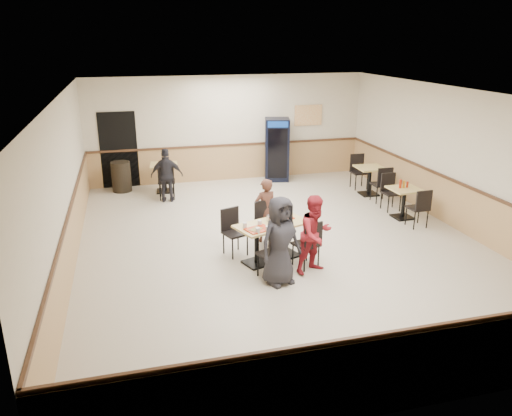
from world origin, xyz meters
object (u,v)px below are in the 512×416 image
object	(u,v)px
main_table	(272,236)
back_table	(164,173)
diner_woman_right	(315,234)
side_table_far	(370,176)
lone_diner	(167,175)
pepsi_cooler	(277,150)
diner_man_opposite	(265,210)
trash_bin	(121,177)
diner_woman_left	(280,241)
side_table_near	(404,198)

from	to	relation	value
main_table	back_table	size ratio (longest dim) A/B	1.93
main_table	diner_woman_right	distance (m)	0.93
diner_woman_right	side_table_far	bearing A→B (deg)	30.90
diner_woman_right	lone_diner	distance (m)	5.21
back_table	pepsi_cooler	bearing A→B (deg)	6.82
diner_man_opposite	trash_bin	world-z (taller)	diner_man_opposite
main_table	diner_woman_right	xyz separation A→B (m)	(0.60, -0.67, 0.23)
diner_man_opposite	side_table_far	world-z (taller)	diner_man_opposite
diner_woman_left	side_table_near	size ratio (longest dim) A/B	2.15
diner_man_opposite	side_table_far	bearing A→B (deg)	-157.48
trash_bin	lone_diner	bearing A→B (deg)	-47.11
side_table_far	pepsi_cooler	size ratio (longest dim) A/B	0.42
diner_man_opposite	lone_diner	bearing A→B (deg)	-72.78
side_table_near	diner_woman_right	bearing A→B (deg)	-144.98
diner_woman_right	side_table_near	bearing A→B (deg)	13.72
diner_woman_left	side_table_far	world-z (taller)	diner_woman_left
diner_woman_left	diner_man_opposite	size ratio (longest dim) A/B	1.17
diner_man_opposite	side_table_far	size ratio (longest dim) A/B	1.75
main_table	side_table_far	bearing A→B (deg)	22.21
main_table	back_table	bearing A→B (deg)	87.93
side_table_near	back_table	distance (m)	6.24
pepsi_cooler	trash_bin	world-z (taller)	pepsi_cooler
diner_woman_left	diner_man_opposite	world-z (taller)	diner_woman_left
side_table_far	trash_bin	distance (m)	6.68
diner_woman_left	lone_diner	bearing A→B (deg)	86.95
side_table_near	pepsi_cooler	bearing A→B (deg)	115.74
lone_diner	trash_bin	distance (m)	1.69
diner_woman_left	back_table	world-z (taller)	diner_woman_left
main_table	diner_man_opposite	size ratio (longest dim) A/B	1.14
lone_diner	side_table_far	xyz separation A→B (m)	(5.24, -0.78, -0.18)
diner_man_opposite	pepsi_cooler	distance (m)	4.69
pepsi_cooler	side_table_near	bearing A→B (deg)	-50.39
main_table	diner_woman_left	distance (m)	0.98
side_table_near	back_table	world-z (taller)	back_table
diner_man_opposite	side_table_far	distance (m)	4.25
side_table_near	back_table	size ratio (longest dim) A/B	0.91
side_table_near	side_table_far	world-z (taller)	side_table_far
back_table	diner_woman_right	bearing A→B (deg)	-68.87
back_table	trash_bin	size ratio (longest dim) A/B	0.97
diner_man_opposite	lone_diner	size ratio (longest dim) A/B	0.96
diner_man_opposite	side_table_near	world-z (taller)	diner_man_opposite
lone_diner	pepsi_cooler	xyz separation A→B (m)	(3.29, 1.26, 0.21)
back_table	main_table	bearing A→B (deg)	-72.41
diner_man_opposite	back_table	size ratio (longest dim) A/B	1.68
main_table	diner_woman_right	size ratio (longest dim) A/B	1.06
diner_woman_right	pepsi_cooler	world-z (taller)	pepsi_cooler
side_table_near	pepsi_cooler	xyz separation A→B (m)	(-1.88, 3.90, 0.42)
main_table	side_table_near	xyz separation A→B (m)	(3.60, 1.44, -0.01)
back_table	trash_bin	bearing A→B (deg)	162.85
main_table	diner_woman_right	bearing A→B (deg)	-67.62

